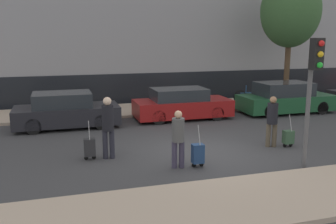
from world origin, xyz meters
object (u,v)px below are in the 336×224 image
Objects in this scene: parked_car_1 at (182,104)px; trolley_right at (288,137)px; pedestrian_right at (272,119)px; parked_car_0 at (66,111)px; bare_tree_near_crossing at (291,11)px; pedestrian_center at (178,136)px; trolley_center at (198,154)px; parked_bicycle at (249,96)px; trolley_left at (90,147)px; traffic_light at (313,77)px; pedestrian_left at (108,124)px; parked_car_2 at (285,99)px.

trolley_right is at bearing -68.77° from parked_car_1.
parked_car_1 is 2.51× the size of pedestrian_right.
parked_car_0 is 12.08m from bare_tree_near_crossing.
pedestrian_right is 0.82m from trolley_right.
pedestrian_right is 1.53× the size of trolley_right.
pedestrian_center is 1.35× the size of trolley_center.
trolley_center reaches higher than parked_bicycle.
trolley_left is at bearing -20.69° from pedestrian_center.
pedestrian_center is 0.76m from trolley_center.
trolley_center is 0.34× the size of traffic_light.
trolley_right is (1.96, -5.04, -0.30)m from parked_car_1.
traffic_light is at bearing -22.40° from pedestrian_left.
pedestrian_center is at bearing -138.21° from bare_tree_near_crossing.
traffic_light is (2.72, -1.08, 2.13)m from trolley_center.
trolley_left is (-9.47, -4.35, -0.30)m from parked_car_2.
pedestrian_left reaches higher than parked_bicycle.
parked_bicycle is at bearing 170.78° from bare_tree_near_crossing.
pedestrian_center is 10.18m from parked_bicycle.
parked_car_1 is at bearing 111.23° from trolley_right.
parked_car_0 reaches higher than trolley_left.
parked_bicycle is (2.41, 7.01, 0.16)m from trolley_right.
pedestrian_left is at bearing 147.15° from trolley_center.
parked_car_0 is 6.37m from pedestrian_center.
parked_car_0 is at bearing 119.64° from trolley_center.
pedestrian_center is at bearing 35.40° from pedestrian_right.
trolley_left is (-0.55, 0.04, -0.68)m from pedestrian_left.
traffic_light is (-3.95, -6.92, 1.84)m from parked_car_2.
traffic_light is at bearing -25.01° from trolley_left.
pedestrian_right is (-3.67, -4.72, 0.27)m from parked_car_2.
parked_car_0 reaches higher than trolley_center.
bare_tree_near_crossing is (4.37, 6.70, 4.45)m from trolley_right.
trolley_right is 0.61× the size of parked_bicycle.
pedestrian_left is 2.76m from trolley_center.
pedestrian_center is 0.46× the size of traffic_light.
parked_car_1 is 6.25m from pedestrian_center.
trolley_right is at bearing -122.75° from parked_car_2.
pedestrian_left is (-3.81, -4.53, 0.42)m from parked_car_1.
trolley_center is 1.10× the size of trolley_right.
pedestrian_left is 0.52× the size of traffic_light.
parked_car_0 is 8.42m from trolley_right.
trolley_right is 7.42m from parked_bicycle.
bare_tree_near_crossing is (5.17, 8.72, 2.27)m from traffic_light.
parked_car_1 is at bearing 99.30° from traffic_light.
parked_car_2 reaches higher than trolley_center.
pedestrian_left is 12.45m from bare_tree_near_crossing.
parked_car_0 is 2.52× the size of pedestrian_center.
trolley_center is at bearing -138.79° from parked_car_2.
traffic_light is 1.98× the size of parked_bicycle.
parked_car_2 is (9.99, 0.01, 0.02)m from parked_car_0.
pedestrian_left is 0.88m from trolley_left.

